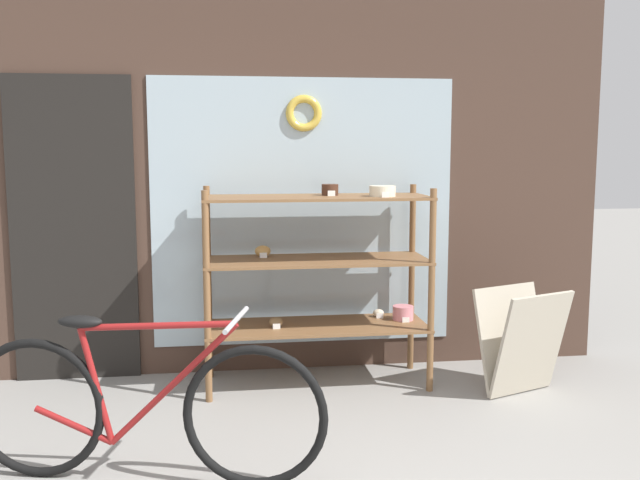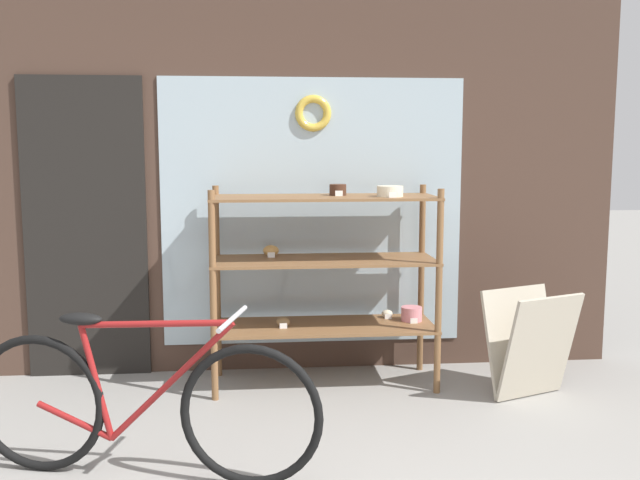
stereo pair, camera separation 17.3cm
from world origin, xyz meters
TOP-DOWN VIEW (x-y plane):
  - storefront_facade at (-0.05, 2.91)m, footprint 4.85×0.13m
  - display_case at (0.28, 2.51)m, footprint 1.50×0.54m
  - bicycle at (-0.78, 1.19)m, footprint 1.75×0.57m
  - sandwich_board at (1.55, 2.14)m, footprint 0.63×0.55m

SIDE VIEW (x-z plane):
  - sandwich_board at x=1.55m, z-range 0.01..0.70m
  - bicycle at x=-0.78m, z-range -0.04..0.79m
  - display_case at x=0.28m, z-range 0.14..1.51m
  - storefront_facade at x=-0.05m, z-range -0.04..3.06m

